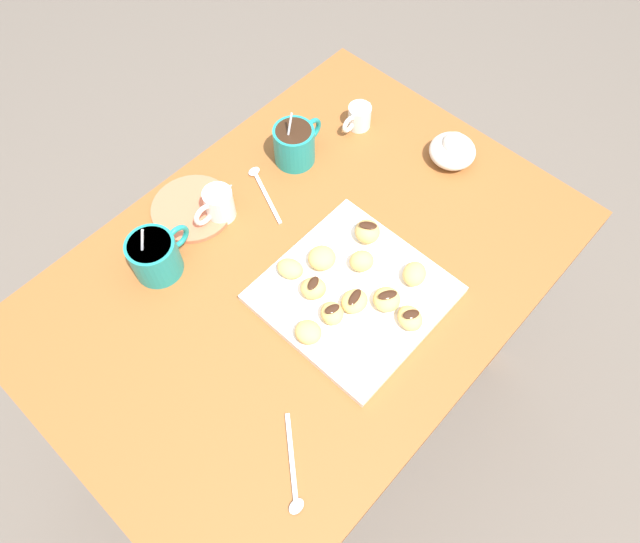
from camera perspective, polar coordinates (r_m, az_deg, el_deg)
The scene contains 28 objects.
ground_plane at distance 1.84m, azimuth -0.94°, elevation -11.80°, with size 8.00×8.00×0.00m, color #665B51.
dining_table at distance 1.27m, azimuth -1.33°, elevation -3.04°, with size 1.07×0.75×0.75m.
pastry_plate_square at distance 1.11m, azimuth 3.30°, elevation -2.17°, with size 0.31×0.31×0.02m, color white.
coffee_mug_teal_left at distance 1.15m, azimuth -15.82°, elevation 1.56°, with size 0.13×0.09×0.13m.
coffee_mug_teal_right at distance 1.28m, azimuth -2.47°, elevation 12.41°, with size 0.13×0.09×0.13m.
cream_pitcher_white at distance 1.20m, azimuth -9.90°, elevation 6.56°, with size 0.10×0.06×0.07m.
ice_cream_bowl at distance 1.32m, azimuth 12.85°, elevation 11.54°, with size 0.10×0.10×0.07m.
chocolate_sauce_pitcher at distance 1.36m, azimuth 3.84°, elevation 14.94°, with size 0.09×0.05×0.06m.
saucer_coral_left at distance 1.25m, azimuth -12.36°, elevation 6.05°, with size 0.17×0.17×0.01m, color #E5704C.
loose_spoon_near_saucer at distance 1.26m, azimuth -5.67°, elevation 8.18°, with size 0.08×0.15×0.01m.
loose_spoon_by_plate at distance 1.00m, azimuth -2.62°, elevation -19.26°, with size 0.11×0.13×0.01m.
beignet_0 at distance 1.08m, azimuth 6.53°, elevation -2.73°, with size 0.05×0.05×0.03m, color #E5B260.
chocolate_drizzle_0 at distance 1.07m, azimuth 6.63°, elevation -2.28°, with size 0.04×0.02×0.01m, color #381E11.
beignet_1 at distance 1.08m, azimuth 3.49°, elevation -2.81°, with size 0.05×0.05×0.03m, color #E5B260.
chocolate_drizzle_1 at distance 1.07m, azimuth 3.54°, elevation -2.40°, with size 0.04×0.02×0.01m, color #381E11.
beignet_2 at distance 1.11m, azimuth -2.94°, elevation 0.28°, with size 0.04×0.05×0.03m, color #E5B260.
beignet_3 at distance 1.12m, azimuth 9.21°, elevation -0.23°, with size 0.05×0.04×0.03m, color #E5B260.
beignet_4 at distance 1.09m, azimuth -0.66°, elevation -1.66°, with size 0.04×0.05×0.04m, color #E5B260.
chocolate_drizzle_4 at distance 1.07m, azimuth -0.67°, elevation -1.14°, with size 0.03×0.02×0.01m, color #381E11.
beignet_5 at distance 1.07m, azimuth 8.78°, elevation -4.53°, with size 0.04×0.05×0.03m, color #E5B260.
chocolate_drizzle_5 at distance 1.06m, azimuth 8.90°, elevation -4.15°, with size 0.03×0.02×0.01m, color #381E11.
beignet_6 at distance 1.06m, azimuth 1.18°, elevation -4.11°, with size 0.04×0.05×0.03m, color #E5B260.
chocolate_drizzle_6 at distance 1.05m, azimuth 1.20°, elevation -3.68°, with size 0.03×0.02×0.01m, color #381E11.
beignet_7 at distance 1.12m, azimuth 0.18°, elevation 1.34°, with size 0.05×0.05×0.03m, color #E5B260.
beignet_8 at distance 1.15m, azimuth 4.65°, elevation 3.92°, with size 0.05×0.05×0.04m, color #E5B260.
chocolate_drizzle_8 at distance 1.14m, azimuth 4.72°, elevation 4.52°, with size 0.04×0.02×0.01m, color #381E11.
beignet_9 at distance 1.05m, azimuth -1.17°, elevation -5.96°, with size 0.05×0.05×0.03m, color #E5B260.
beignet_10 at distance 1.12m, azimuth 4.09°, elevation 1.02°, with size 0.04×0.05×0.04m, color #E5B260.
Camera 1 is at (-0.41, -0.41, 1.74)m, focal length 32.74 mm.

